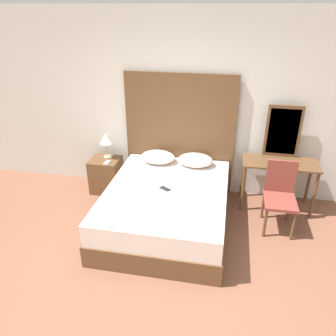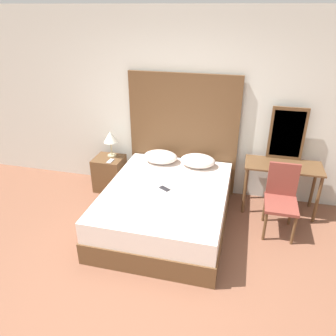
{
  "view_description": "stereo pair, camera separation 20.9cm",
  "coord_description": "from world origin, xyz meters",
  "px_view_note": "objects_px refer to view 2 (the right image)",
  "views": [
    {
      "loc": [
        0.63,
        -2.3,
        2.68
      ],
      "look_at": [
        -0.08,
        1.38,
        0.81
      ],
      "focal_mm": 35.0,
      "sensor_mm": 36.0,
      "label": 1
    },
    {
      "loc": [
        0.84,
        -2.25,
        2.68
      ],
      "look_at": [
        -0.08,
        1.38,
        0.81
      ],
      "focal_mm": 35.0,
      "sensor_mm": 36.0,
      "label": 2
    }
  ],
  "objects_px": {
    "phone_on_bed": "(165,189)",
    "nightstand": "(110,173)",
    "vanity_desk": "(282,173)",
    "bed": "(166,207)",
    "chair": "(281,196)",
    "phone_on_nightstand": "(110,161)",
    "table_lamp": "(111,138)"
  },
  "relations": [
    {
      "from": "vanity_desk",
      "to": "chair",
      "type": "distance_m",
      "value": 0.47
    },
    {
      "from": "phone_on_nightstand",
      "to": "chair",
      "type": "height_order",
      "value": "chair"
    },
    {
      "from": "bed",
      "to": "phone_on_bed",
      "type": "distance_m",
      "value": 0.29
    },
    {
      "from": "vanity_desk",
      "to": "nightstand",
      "type": "bearing_deg",
      "value": -179.57
    },
    {
      "from": "nightstand",
      "to": "chair",
      "type": "height_order",
      "value": "chair"
    },
    {
      "from": "phone_on_nightstand",
      "to": "chair",
      "type": "bearing_deg",
      "value": -7.74
    },
    {
      "from": "bed",
      "to": "vanity_desk",
      "type": "distance_m",
      "value": 1.68
    },
    {
      "from": "nightstand",
      "to": "chair",
      "type": "relative_size",
      "value": 0.6
    },
    {
      "from": "table_lamp",
      "to": "chair",
      "type": "bearing_deg",
      "value": -11.68
    },
    {
      "from": "nightstand",
      "to": "phone_on_nightstand",
      "type": "distance_m",
      "value": 0.3
    },
    {
      "from": "table_lamp",
      "to": "bed",
      "type": "bearing_deg",
      "value": -36.66
    },
    {
      "from": "phone_on_bed",
      "to": "nightstand",
      "type": "bearing_deg",
      "value": 146.05
    },
    {
      "from": "phone_on_nightstand",
      "to": "table_lamp",
      "type": "bearing_deg",
      "value": 105.58
    },
    {
      "from": "table_lamp",
      "to": "vanity_desk",
      "type": "xyz_separation_m",
      "value": [
        2.57,
        -0.06,
        -0.25
      ]
    },
    {
      "from": "bed",
      "to": "phone_on_nightstand",
      "type": "distance_m",
      "value": 1.25
    },
    {
      "from": "phone_on_bed",
      "to": "table_lamp",
      "type": "xyz_separation_m",
      "value": [
        -1.08,
        0.83,
        0.29
      ]
    },
    {
      "from": "bed",
      "to": "table_lamp",
      "type": "relative_size",
      "value": 4.83
    },
    {
      "from": "nightstand",
      "to": "bed",
      "type": "bearing_deg",
      "value": -33.14
    },
    {
      "from": "phone_on_bed",
      "to": "phone_on_nightstand",
      "type": "xyz_separation_m",
      "value": [
        -1.03,
        0.64,
        -0.02
      ]
    },
    {
      "from": "phone_on_bed",
      "to": "nightstand",
      "type": "height_order",
      "value": "phone_on_bed"
    },
    {
      "from": "nightstand",
      "to": "vanity_desk",
      "type": "xyz_separation_m",
      "value": [
        2.59,
        0.02,
        0.33
      ]
    },
    {
      "from": "vanity_desk",
      "to": "chair",
      "type": "relative_size",
      "value": 1.15
    },
    {
      "from": "nightstand",
      "to": "phone_on_nightstand",
      "type": "xyz_separation_m",
      "value": [
        0.08,
        -0.1,
        0.28
      ]
    },
    {
      "from": "table_lamp",
      "to": "vanity_desk",
      "type": "relative_size",
      "value": 0.4
    },
    {
      "from": "phone_on_bed",
      "to": "vanity_desk",
      "type": "distance_m",
      "value": 1.67
    },
    {
      "from": "bed",
      "to": "table_lamp",
      "type": "bearing_deg",
      "value": 143.34
    },
    {
      "from": "chair",
      "to": "phone_on_nightstand",
      "type": "bearing_deg",
      "value": 172.26
    },
    {
      "from": "phone_on_bed",
      "to": "bed",
      "type": "bearing_deg",
      "value": 32.42
    },
    {
      "from": "phone_on_bed",
      "to": "table_lamp",
      "type": "relative_size",
      "value": 0.4
    },
    {
      "from": "nightstand",
      "to": "phone_on_nightstand",
      "type": "bearing_deg",
      "value": -53.05
    },
    {
      "from": "vanity_desk",
      "to": "bed",
      "type": "bearing_deg",
      "value": -152.93
    },
    {
      "from": "bed",
      "to": "table_lamp",
      "type": "distance_m",
      "value": 1.48
    }
  ]
}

